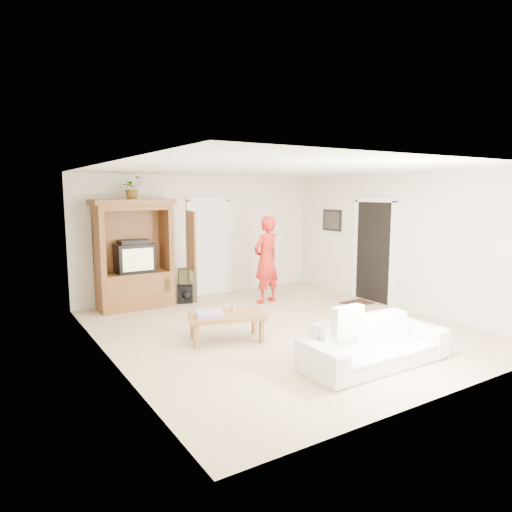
{
  "coord_description": "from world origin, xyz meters",
  "views": [
    {
      "loc": [
        -4.21,
        -5.95,
        2.24
      ],
      "look_at": [
        -0.12,
        0.6,
        1.15
      ],
      "focal_mm": 32.0,
      "sensor_mm": 36.0,
      "label": 1
    }
  ],
  "objects_px": {
    "armoire": "(136,261)",
    "sofa": "(375,343)",
    "man": "(266,260)",
    "coffee_table": "(226,318)"
  },
  "relations": [
    {
      "from": "armoire",
      "to": "coffee_table",
      "type": "height_order",
      "value": "armoire"
    },
    {
      "from": "armoire",
      "to": "coffee_table",
      "type": "xyz_separation_m",
      "value": [
        0.52,
        -2.72,
        -0.55
      ]
    },
    {
      "from": "man",
      "to": "coffee_table",
      "type": "relative_size",
      "value": 1.41
    },
    {
      "from": "armoire",
      "to": "sofa",
      "type": "bearing_deg",
      "value": -69.66
    },
    {
      "from": "armoire",
      "to": "sofa",
      "type": "height_order",
      "value": "armoire"
    },
    {
      "from": "man",
      "to": "sofa",
      "type": "xyz_separation_m",
      "value": [
        -0.66,
        -3.59,
        -0.58
      ]
    },
    {
      "from": "armoire",
      "to": "man",
      "type": "bearing_deg",
      "value": -23.0
    },
    {
      "from": "man",
      "to": "coffee_table",
      "type": "height_order",
      "value": "man"
    },
    {
      "from": "man",
      "to": "sofa",
      "type": "height_order",
      "value": "man"
    },
    {
      "from": "sofa",
      "to": "coffee_table",
      "type": "height_order",
      "value": "sofa"
    }
  ]
}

